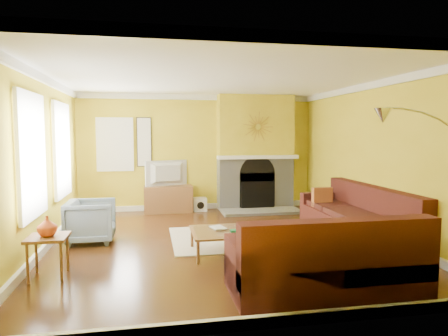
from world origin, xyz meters
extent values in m
cube|color=#502B11|center=(0.00, 0.00, -0.01)|extent=(5.50, 6.00, 0.02)
cube|color=white|center=(0.00, 0.00, 2.71)|extent=(5.50, 6.00, 0.02)
cube|color=gold|center=(0.00, 3.01, 1.35)|extent=(5.50, 0.02, 2.70)
cube|color=gold|center=(0.00, -3.01, 1.35)|extent=(5.50, 0.02, 2.70)
cube|color=gold|center=(-2.76, 0.00, 1.35)|extent=(0.02, 6.00, 2.70)
cube|color=gold|center=(2.76, 0.00, 1.35)|extent=(0.02, 6.00, 2.70)
cube|color=white|center=(-2.72, 1.30, 1.50)|extent=(0.06, 1.22, 1.72)
cube|color=white|center=(-2.72, -0.60, 1.50)|extent=(0.06, 1.22, 1.72)
cube|color=white|center=(-1.90, 2.96, 1.55)|extent=(0.82, 0.06, 1.22)
cube|color=white|center=(-1.25, 2.97, 1.60)|extent=(0.34, 0.04, 1.14)
cube|color=white|center=(1.35, 2.56, 1.25)|extent=(1.92, 0.22, 0.08)
cube|color=gray|center=(1.35, 2.25, 0.03)|extent=(1.80, 0.70, 0.06)
cube|color=beige|center=(0.41, 0.20, 0.01)|extent=(2.40, 1.80, 0.02)
cube|color=brown|center=(-0.72, 2.72, 0.30)|extent=(1.09, 0.49, 0.60)
imported|color=black|center=(-0.72, 2.72, 0.89)|extent=(0.99, 0.47, 0.58)
cube|color=white|center=(0.00, 2.73, 0.15)|extent=(0.30, 0.30, 0.30)
imported|color=slate|center=(-2.10, 0.39, 0.35)|extent=(0.78, 0.75, 0.71)
imported|color=#D14D21|center=(-2.39, -1.21, 0.65)|extent=(0.24, 0.24, 0.25)
imported|color=white|center=(-0.22, -0.55, 0.37)|extent=(0.26, 0.30, 0.03)
camera|label=1|loc=(-1.12, -6.40, 1.81)|focal=32.00mm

